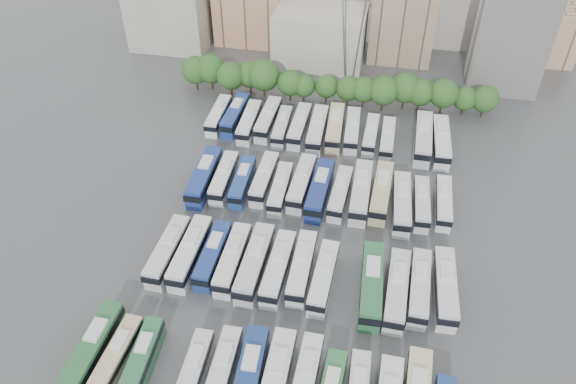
% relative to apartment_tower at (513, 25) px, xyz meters
% --- Properties ---
extents(ground, '(220.00, 220.00, 0.00)m').
position_rel_apartment_tower_xyz_m(ground, '(-34.00, -58.00, -13.00)').
color(ground, '#424447').
rests_on(ground, ground).
extents(tree_line, '(64.89, 7.74, 8.30)m').
position_rel_apartment_tower_xyz_m(tree_line, '(-35.81, -15.86, -8.59)').
color(tree_line, black).
rests_on(tree_line, ground).
extents(city_buildings, '(102.00, 35.00, 20.00)m').
position_rel_apartment_tower_xyz_m(city_buildings, '(-41.46, 13.86, -5.13)').
color(city_buildings, '#9E998E').
rests_on(city_buildings, ground).
extents(apartment_tower, '(14.00, 14.00, 26.00)m').
position_rel_apartment_tower_xyz_m(apartment_tower, '(0.00, 0.00, 0.00)').
color(apartment_tower, silver).
rests_on(apartment_tower, ground).
extents(electricity_pylon, '(9.00, 6.91, 33.83)m').
position_rel_apartment_tower_xyz_m(electricity_pylon, '(-32.00, -8.00, 5.66)').
color(electricity_pylon, slate).
rests_on(electricity_pylon, ground).
extents(bus_r0_s0, '(3.11, 12.98, 4.05)m').
position_rel_apartment_tower_xyz_m(bus_r0_s0, '(-55.39, -81.85, -11.01)').
color(bus_r0_s0, '#2A6236').
rests_on(bus_r0_s0, ground).
extents(bus_r0_s1, '(2.88, 10.97, 3.41)m').
position_rel_apartment_tower_xyz_m(bus_r0_s1, '(-52.19, -82.00, -11.32)').
color(bus_r0_s1, '#CDB98D').
rests_on(bus_r0_s1, ground).
extents(bus_r0_s2, '(2.93, 11.13, 3.46)m').
position_rel_apartment_tower_xyz_m(bus_r0_s2, '(-48.96, -81.85, -11.30)').
color(bus_r0_s2, '#2C6741').
rests_on(bus_r0_s2, ground).
extents(bus_r0_s4, '(2.71, 11.03, 3.44)m').
position_rel_apartment_tower_xyz_m(bus_r0_s4, '(-42.23, -82.36, -11.31)').
color(bus_r0_s4, silver).
rests_on(bus_r0_s4, ground).
extents(bus_r0_s5, '(2.72, 11.49, 3.59)m').
position_rel_apartment_tower_xyz_m(bus_r0_s5, '(-38.84, -81.56, -11.24)').
color(bus_r0_s5, silver).
rests_on(bus_r0_s5, ground).
extents(bus_r0_s6, '(3.45, 13.03, 4.05)m').
position_rel_apartment_tower_xyz_m(bus_r0_s6, '(-35.43, -81.92, -11.01)').
color(bus_r0_s6, navy).
rests_on(bus_r0_s6, ground).
extents(bus_r0_s7, '(2.89, 13.02, 4.08)m').
position_rel_apartment_tower_xyz_m(bus_r0_s7, '(-32.24, -81.66, -11.00)').
color(bus_r0_s7, silver).
rests_on(bus_r0_s7, ground).
extents(bus_r0_s8, '(2.80, 11.77, 3.68)m').
position_rel_apartment_tower_xyz_m(bus_r0_s8, '(-28.84, -80.80, -11.19)').
color(bus_r0_s8, silver).
rests_on(bus_r0_s8, ground).
extents(bus_r1_s1, '(3.07, 12.63, 3.94)m').
position_rel_apartment_tower_xyz_m(bus_r1_s1, '(-52.16, -64.20, -11.06)').
color(bus_r1_s1, silver).
rests_on(bus_r1_s1, ground).
extents(bus_r1_s2, '(3.02, 12.99, 4.06)m').
position_rel_apartment_tower_xyz_m(bus_r1_s2, '(-48.83, -63.91, -11.01)').
color(bus_r1_s2, silver).
rests_on(bus_r1_s2, ground).
extents(bus_r1_s3, '(2.67, 11.78, 3.69)m').
position_rel_apartment_tower_xyz_m(bus_r1_s3, '(-45.52, -63.56, -11.19)').
color(bus_r1_s3, navy).
rests_on(bus_r1_s3, ground).
extents(bus_r1_s4, '(2.72, 12.34, 3.87)m').
position_rel_apartment_tower_xyz_m(bus_r1_s4, '(-42.44, -63.88, -11.10)').
color(bus_r1_s4, silver).
rests_on(bus_r1_s4, ground).
extents(bus_r1_s5, '(3.15, 13.49, 4.22)m').
position_rel_apartment_tower_xyz_m(bus_r1_s5, '(-39.09, -64.14, -10.93)').
color(bus_r1_s5, silver).
rests_on(bus_r1_s5, ground).
extents(bus_r1_s6, '(3.03, 12.62, 3.94)m').
position_rel_apartment_tower_xyz_m(bus_r1_s6, '(-35.64, -64.28, -11.06)').
color(bus_r1_s6, silver).
rests_on(bus_r1_s6, ground).
extents(bus_r1_s7, '(2.76, 12.29, 3.85)m').
position_rel_apartment_tower_xyz_m(bus_r1_s7, '(-32.37, -63.47, -11.11)').
color(bus_r1_s7, silver).
rests_on(bus_r1_s7, ground).
extents(bus_r1_s8, '(3.05, 12.15, 3.78)m').
position_rel_apartment_tower_xyz_m(bus_r1_s8, '(-29.06, -64.67, -11.14)').
color(bus_r1_s8, silver).
rests_on(bus_r1_s8, ground).
extents(bus_r1_s10, '(3.53, 13.67, 4.25)m').
position_rel_apartment_tower_xyz_m(bus_r1_s10, '(-22.37, -64.86, -10.91)').
color(bus_r1_s10, '#2C673D').
rests_on(bus_r1_s10, ground).
extents(bus_r1_s11, '(3.16, 12.96, 4.04)m').
position_rel_apartment_tower_xyz_m(bus_r1_s11, '(-18.91, -65.05, -11.01)').
color(bus_r1_s11, silver).
rests_on(bus_r1_s11, ground).
extents(bus_r1_s12, '(2.99, 12.28, 3.83)m').
position_rel_apartment_tower_xyz_m(bus_r1_s12, '(-15.88, -63.91, -11.12)').
color(bus_r1_s12, silver).
rests_on(bus_r1_s12, ground).
extents(bus_r1_s13, '(3.24, 12.82, 3.99)m').
position_rel_apartment_tower_xyz_m(bus_r1_s13, '(-12.41, -63.30, -11.04)').
color(bus_r1_s13, silver).
rests_on(bus_r1_s13, ground).
extents(bus_r2_s1, '(3.08, 13.28, 4.15)m').
position_rel_apartment_tower_xyz_m(bus_r2_s1, '(-52.20, -46.74, -10.96)').
color(bus_r2_s1, navy).
rests_on(bus_r2_s1, ground).
extents(bus_r2_s2, '(2.81, 11.72, 3.66)m').
position_rel_apartment_tower_xyz_m(bus_r2_s2, '(-48.93, -46.06, -11.20)').
color(bus_r2_s2, silver).
rests_on(bus_r2_s2, ground).
extents(bus_r2_s3, '(2.71, 11.19, 3.49)m').
position_rel_apartment_tower_xyz_m(bus_r2_s3, '(-45.61, -46.40, -11.29)').
color(bus_r2_s3, navy).
rests_on(bus_r2_s3, ground).
extents(bus_r2_s4, '(2.79, 11.89, 3.72)m').
position_rel_apartment_tower_xyz_m(bus_r2_s4, '(-42.15, -45.00, -11.17)').
color(bus_r2_s4, silver).
rests_on(bus_r2_s4, ground).
extents(bus_r2_s5, '(2.67, 11.35, 3.55)m').
position_rel_apartment_tower_xyz_m(bus_r2_s5, '(-38.93, -46.98, -11.26)').
color(bus_r2_s5, silver).
rests_on(bus_r2_s5, ground).
extents(bus_r2_s6, '(3.19, 12.58, 3.92)m').
position_rel_apartment_tower_xyz_m(bus_r2_s6, '(-35.71, -45.00, -11.08)').
color(bus_r2_s6, silver).
rests_on(bus_r2_s6, ground).
extents(bus_r2_s7, '(3.27, 13.20, 4.11)m').
position_rel_apartment_tower_xyz_m(bus_r2_s7, '(-32.45, -46.29, -10.98)').
color(bus_r2_s7, navy).
rests_on(bus_r2_s7, ground).
extents(bus_r2_s8, '(3.05, 11.61, 3.61)m').
position_rel_apartment_tower_xyz_m(bus_r2_s8, '(-29.04, -46.20, -11.23)').
color(bus_r2_s8, silver).
rests_on(bus_r2_s8, ground).
extents(bus_r2_s9, '(3.02, 13.38, 4.19)m').
position_rel_apartment_tower_xyz_m(bus_r2_s9, '(-25.73, -45.49, -10.94)').
color(bus_r2_s9, silver).
rests_on(bus_r2_s9, ground).
extents(bus_r2_s10, '(3.29, 13.07, 4.07)m').
position_rel_apartment_tower_xyz_m(bus_r2_s10, '(-22.43, -44.86, -11.00)').
color(bus_r2_s10, tan).
rests_on(bus_r2_s10, ground).
extents(bus_r2_s11, '(3.40, 12.92, 4.02)m').
position_rel_apartment_tower_xyz_m(bus_r2_s11, '(-19.06, -47.01, -11.03)').
color(bus_r2_s11, silver).
rests_on(bus_r2_s11, ground).
extents(bus_r2_s12, '(2.82, 11.16, 3.48)m').
position_rel_apartment_tower_xyz_m(bus_r2_s12, '(-15.88, -46.08, -11.29)').
color(bus_r2_s12, silver).
rests_on(bus_r2_s12, ground).
extents(bus_r2_s13, '(2.42, 11.09, 3.48)m').
position_rel_apartment_tower_xyz_m(bus_r2_s13, '(-12.40, -45.18, -11.29)').
color(bus_r2_s13, silver).
rests_on(bus_r2_s13, ground).
extents(bus_r3_s0, '(2.57, 11.38, 3.56)m').
position_rel_apartment_tower_xyz_m(bus_r3_s0, '(-55.41, -27.59, -11.25)').
color(bus_r3_s0, white).
rests_on(bus_r3_s0, ground).
extents(bus_r3_s1, '(3.09, 12.34, 3.84)m').
position_rel_apartment_tower_xyz_m(bus_r3_s1, '(-52.17, -26.94, -11.11)').
color(bus_r3_s1, navy).
rests_on(bus_r3_s1, ground).
extents(bus_r3_s2, '(2.84, 11.98, 3.74)m').
position_rel_apartment_tower_xyz_m(bus_r3_s2, '(-48.88, -28.86, -11.16)').
color(bus_r3_s2, silver).
rests_on(bus_r3_s2, ground).
extents(bus_r3_s3, '(3.01, 12.37, 3.86)m').
position_rel_apartment_tower_xyz_m(bus_r3_s3, '(-45.53, -27.22, -11.10)').
color(bus_r3_s3, silver).
rests_on(bus_r3_s3, ground).
extents(bus_r3_s4, '(2.71, 11.11, 3.47)m').
position_rel_apartment_tower_xyz_m(bus_r3_s4, '(-42.40, -28.98, -11.30)').
color(bus_r3_s4, silver).
rests_on(bus_r3_s4, ground).
extents(bus_r3_s5, '(2.82, 12.12, 3.79)m').
position_rel_apartment_tower_xyz_m(bus_r3_s5, '(-39.14, -28.24, -11.14)').
color(bus_r3_s5, silver).
rests_on(bus_r3_s5, ground).
extents(bus_r3_s6, '(3.08, 12.87, 4.02)m').
position_rel_apartment_tower_xyz_m(bus_r3_s6, '(-35.59, -28.97, -11.03)').
color(bus_r3_s6, silver).
rests_on(bus_r3_s6, ground).
extents(bus_r3_s7, '(3.45, 12.97, 4.03)m').
position_rel_apartment_tower_xyz_m(bus_r3_s7, '(-32.39, -27.67, -11.02)').
color(bus_r3_s7, beige).
rests_on(bus_r3_s7, ground).
extents(bus_r3_s8, '(3.15, 11.93, 3.71)m').
position_rel_apartment_tower_xyz_m(bus_r3_s8, '(-29.13, -27.61, -11.18)').
color(bus_r3_s8, silver).
rests_on(bus_r3_s8, ground).
extents(bus_r3_s9, '(2.57, 10.87, 3.40)m').
position_rel_apartment_tower_xyz_m(bus_r3_s9, '(-25.55, -28.29, -11.33)').
color(bus_r3_s9, silver).
rests_on(bus_r3_s9, ground).
extents(bus_r3_s10, '(2.46, 11.17, 3.50)m').
position_rel_apartment_tower_xyz_m(bus_r3_s10, '(-22.41, -29.08, -11.28)').
color(bus_r3_s10, silver).
rests_on(bus_r3_s10, ground).
extents(bus_r3_s12, '(3.11, 13.73, 4.30)m').
position_rel_apartment_tower_xyz_m(bus_r3_s12, '(-15.96, -28.18, -10.89)').
color(bus_r3_s12, silver).
rests_on(bus_r3_s12, ground).
extents(bus_r3_s13, '(3.37, 13.36, 4.16)m').
position_rel_apartment_tower_xyz_m(bus_r3_s13, '(-12.72, -28.48, -10.96)').
color(bus_r3_s13, silver).
rests_on(bus_r3_s13, ground).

